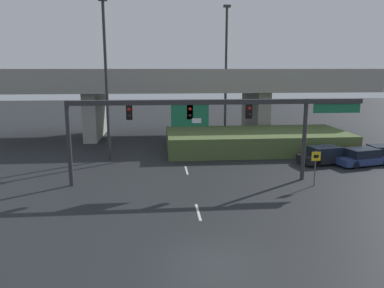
% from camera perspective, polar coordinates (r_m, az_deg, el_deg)
% --- Properties ---
extents(ground_plane, '(160.00, 160.00, 0.00)m').
position_cam_1_polar(ground_plane, '(15.76, 3.14, -17.68)').
color(ground_plane, black).
extents(lane_markings, '(0.14, 36.40, 0.01)m').
position_cam_1_polar(lane_markings, '(28.70, -0.84, -4.02)').
color(lane_markings, silver).
rests_on(lane_markings, ground).
extents(signal_gantry, '(19.84, 0.44, 5.64)m').
position_cam_1_polar(signal_gantry, '(24.90, 3.01, 4.59)').
color(signal_gantry, '#2D2D30').
rests_on(signal_gantry, ground).
extents(speed_limit_sign, '(0.60, 0.11, 2.38)m').
position_cam_1_polar(speed_limit_sign, '(25.86, 18.30, -2.80)').
color(speed_limit_sign, '#4C4C4C').
rests_on(speed_limit_sign, ground).
extents(highway_light_pole_near, '(0.70, 0.36, 13.11)m').
position_cam_1_polar(highway_light_pole_near, '(31.88, -12.95, 9.86)').
color(highway_light_pole_near, '#2D2D30').
rests_on(highway_light_pole_near, ground).
extents(highway_light_pole_far, '(0.70, 0.36, 13.70)m').
position_cam_1_polar(highway_light_pole_far, '(38.37, 5.18, 10.77)').
color(highway_light_pole_far, '#2D2D30').
rests_on(highway_light_pole_far, ground).
extents(overpass_bridge, '(43.15, 9.99, 7.60)m').
position_cam_1_polar(overpass_bridge, '(42.65, -2.38, 8.52)').
color(overpass_bridge, gray).
rests_on(overpass_bridge, ground).
extents(grass_embankment, '(16.86, 7.48, 1.82)m').
position_cam_1_polar(grass_embankment, '(36.03, 9.76, 0.49)').
color(grass_embankment, '#4C6033').
rests_on(grass_embankment, ground).
extents(parked_sedan_near_right, '(4.70, 2.62, 1.42)m').
position_cam_1_polar(parked_sedan_near_right, '(32.45, 19.65, -1.69)').
color(parked_sedan_near_right, black).
rests_on(parked_sedan_near_right, ground).
extents(parked_sedan_mid_right, '(5.00, 2.87, 1.36)m').
position_cam_1_polar(parked_sedan_mid_right, '(33.13, 24.56, -1.84)').
color(parked_sedan_mid_right, navy).
rests_on(parked_sedan_mid_right, ground).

